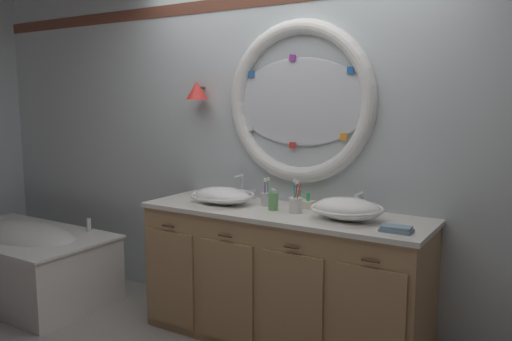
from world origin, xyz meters
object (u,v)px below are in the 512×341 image
object	(u,v)px
toothbrush_holder_right	(296,204)
toiletry_basket	(304,203)
sink_basin_left	(222,195)
folded_hand_towel	(396,229)
soap_dispenser	(273,201)
bathtub	(23,258)
sink_basin_right	(347,209)
toothbrush_holder_left	(266,198)

from	to	relation	value
toothbrush_holder_right	toiletry_basket	xyz separation A→B (m)	(-0.03, 0.17, -0.03)
sink_basin_left	folded_hand_towel	bearing A→B (deg)	-5.54
soap_dispenser	toiletry_basket	distance (m)	0.22
sink_basin_left	toiletry_basket	world-z (taller)	toiletry_basket
bathtub	sink_basin_right	xyz separation A→B (m)	(2.66, 0.40, 0.65)
toothbrush_holder_right	toiletry_basket	distance (m)	0.17
toothbrush_holder_left	soap_dispenser	xyz separation A→B (m)	(0.11, -0.10, 0.01)
sink_basin_right	toothbrush_holder_left	xyz separation A→B (m)	(-0.63, 0.10, -0.02)
toothbrush_holder_right	soap_dispenser	world-z (taller)	toothbrush_holder_right
sink_basin_left	folded_hand_towel	distance (m)	1.27
bathtub	toiletry_basket	world-z (taller)	toiletry_basket
folded_hand_towel	toiletry_basket	size ratio (longest dim) A/B	1.17
bathtub	sink_basin_right	distance (m)	2.77
toothbrush_holder_right	toiletry_basket	bearing A→B (deg)	99.48
soap_dispenser	folded_hand_towel	size ratio (longest dim) A/B	0.85
bathtub	soap_dispenser	bearing A→B (deg)	10.78
sink_basin_left	sink_basin_right	size ratio (longest dim) A/B	1.01
sink_basin_left	soap_dispenser	bearing A→B (deg)	0.63
bathtub	toiletry_basket	distance (m)	2.43
sink_basin_left	bathtub	bearing A→B (deg)	-166.93
sink_basin_right	toiletry_basket	size ratio (longest dim) A/B	2.97
bathtub	soap_dispenser	distance (m)	2.28
bathtub	sink_basin_left	world-z (taller)	sink_basin_left
bathtub	sink_basin_left	bearing A→B (deg)	13.07
toothbrush_holder_right	soap_dispenser	size ratio (longest dim) A/B	1.51
sink_basin_right	toothbrush_holder_right	bearing A→B (deg)	178.17
folded_hand_towel	bathtub	bearing A→B (deg)	-174.64
bathtub	sink_basin_right	world-z (taller)	sink_basin_right
toothbrush_holder_left	soap_dispenser	bearing A→B (deg)	-41.28
bathtub	toiletry_basket	size ratio (longest dim) A/B	10.29
toiletry_basket	sink_basin_left	bearing A→B (deg)	-161.78
sink_basin_left	sink_basin_right	bearing A→B (deg)	-0.00
bathtub	soap_dispenser	world-z (taller)	soap_dispenser
sink_basin_left	soap_dispenser	xyz separation A→B (m)	(0.41, 0.00, 0.01)
sink_basin_left	folded_hand_towel	world-z (taller)	sink_basin_left
sink_basin_right	toothbrush_holder_left	bearing A→B (deg)	170.61
bathtub	sink_basin_left	distance (m)	1.90
sink_basin_left	toothbrush_holder_left	world-z (taller)	toothbrush_holder_left
toothbrush_holder_left	folded_hand_towel	bearing A→B (deg)	-13.16
toothbrush_holder_left	toothbrush_holder_right	distance (m)	0.29
bathtub	toothbrush_holder_left	distance (m)	2.19
bathtub	toothbrush_holder_left	world-z (taller)	toothbrush_holder_left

